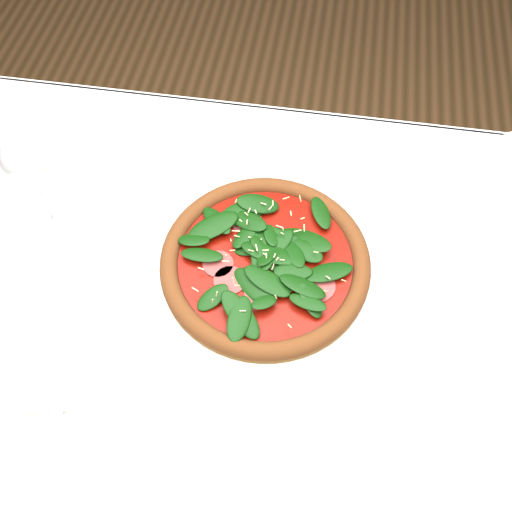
% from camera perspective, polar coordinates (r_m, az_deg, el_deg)
% --- Properties ---
extents(ground, '(6.00, 6.00, 0.00)m').
position_cam_1_polar(ground, '(1.54, -0.50, -17.50)').
color(ground, brown).
rests_on(ground, ground).
extents(dining_table, '(1.21, 0.81, 0.75)m').
position_cam_1_polar(dining_table, '(0.93, -0.80, -7.30)').
color(dining_table, white).
rests_on(dining_table, ground).
extents(plate, '(0.36, 0.36, 0.02)m').
position_cam_1_polar(plate, '(0.85, 0.91, -1.17)').
color(plate, white).
rests_on(plate, dining_table).
extents(pizza, '(0.32, 0.32, 0.04)m').
position_cam_1_polar(pizza, '(0.84, 0.93, -0.44)').
color(pizza, '#9A6325').
rests_on(pizza, plate).
extents(wine_glass, '(0.07, 0.07, 0.18)m').
position_cam_1_polar(wine_glass, '(0.88, -21.80, 8.39)').
color(wine_glass, silver).
rests_on(wine_glass, dining_table).
extents(napkin, '(0.16, 0.10, 0.01)m').
position_cam_1_polar(napkin, '(0.82, -18.79, -12.22)').
color(napkin, white).
rests_on(napkin, dining_table).
extents(fork, '(0.05, 0.16, 0.00)m').
position_cam_1_polar(fork, '(0.82, -18.69, -10.20)').
color(fork, silver).
rests_on(fork, napkin).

